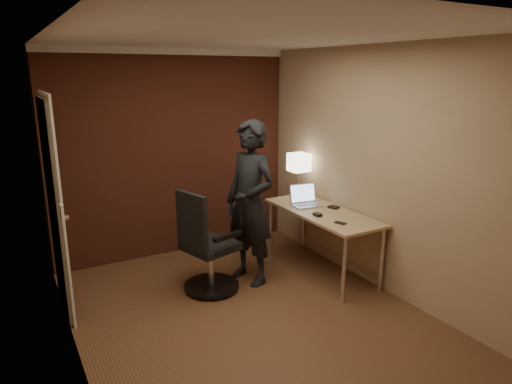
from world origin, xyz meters
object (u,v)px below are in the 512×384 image
(laptop, at_px, (305,199))
(person, at_px, (250,203))
(office_chair, at_px, (205,249))
(desk_lamp, at_px, (299,163))
(wallet, at_px, (334,207))
(phone, at_px, (340,223))
(mouse, at_px, (317,215))
(desk, at_px, (327,221))

(laptop, bearing_deg, person, -173.08)
(office_chair, bearing_deg, desk_lamp, 17.71)
(wallet, bearing_deg, phone, -121.73)
(person, bearing_deg, desk_lamp, 99.82)
(laptop, distance_m, mouse, 0.45)
(mouse, relative_size, phone, 0.87)
(desk_lamp, bearing_deg, laptop, -113.11)
(laptop, bearing_deg, mouse, -108.12)
(desk, xyz_separation_m, person, (-0.87, 0.22, 0.28))
(phone, bearing_deg, desk_lamp, 59.67)
(person, bearing_deg, wallet, 63.15)
(desk_lamp, bearing_deg, desk, -95.40)
(wallet, relative_size, person, 0.06)
(desk_lamp, distance_m, laptop, 0.52)
(mouse, xyz_separation_m, phone, (0.05, -0.31, -0.01))
(mouse, relative_size, wallet, 0.91)
(office_chair, xyz_separation_m, person, (0.54, 0.02, 0.41))
(laptop, distance_m, office_chair, 1.36)
(desk_lamp, distance_m, wallet, 0.76)
(desk_lamp, bearing_deg, office_chair, -162.29)
(phone, bearing_deg, wallet, 40.21)
(desk_lamp, height_order, person, person)
(desk_lamp, xyz_separation_m, person, (-0.93, -0.45, -0.27))
(wallet, relative_size, office_chair, 0.10)
(desk, distance_m, desk_lamp, 0.86)
(mouse, distance_m, office_chair, 1.25)
(phone, height_order, wallet, wallet)
(mouse, height_order, wallet, mouse)
(laptop, height_order, phone, laptop)
(mouse, bearing_deg, person, 154.05)
(desk, xyz_separation_m, wallet, (0.11, 0.03, 0.14))
(laptop, bearing_deg, office_chair, -175.08)
(wallet, distance_m, person, 1.00)
(desk_lamp, xyz_separation_m, wallet, (0.05, -0.64, -0.41))
(phone, relative_size, person, 0.07)
(phone, height_order, office_chair, office_chair)
(laptop, xyz_separation_m, person, (-0.78, -0.09, 0.09))
(desk, height_order, office_chair, office_chair)
(mouse, height_order, person, person)
(mouse, bearing_deg, laptop, 73.50)
(desk_lamp, relative_size, mouse, 5.35)
(phone, bearing_deg, person, 118.82)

